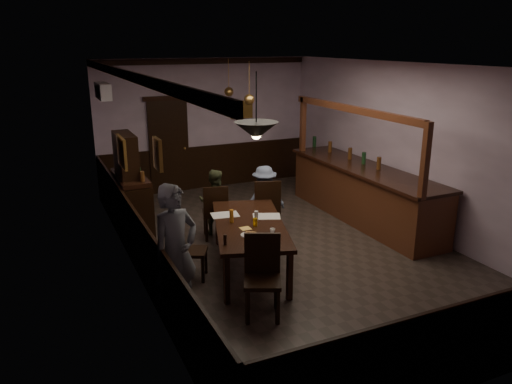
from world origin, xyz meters
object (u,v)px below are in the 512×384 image
soda_can (255,222)px  coffee_cup (273,231)px  person_seated_right (264,199)px  pendant_brass_far (229,92)px  person_standing (176,253)px  person_seated_left (214,202)px  sideboard (131,194)px  bar_counter (363,192)px  pendant_iron (256,131)px  dining_table (249,227)px  pendant_brass_mid (249,100)px  chair_far_left (216,210)px  chair_near (262,272)px  chair_far_right (267,206)px  chair_side (188,247)px

soda_can → coffee_cup: bearing=-78.0°
person_seated_right → pendant_brass_far: 3.00m
person_standing → coffee_cup: bearing=-9.0°
person_seated_left → sideboard: size_ratio=0.66×
person_seated_right → bar_counter: (2.00, -0.23, -0.05)m
bar_counter → pendant_iron: 4.03m
dining_table → pendant_brass_mid: 2.95m
chair_far_left → chair_near: (-0.33, -2.60, 0.03)m
person_seated_left → person_seated_right: person_seated_right is taller
chair_near → chair_far_right: bearing=87.7°
bar_counter → pendant_brass_mid: pendant_brass_mid is taller
chair_side → coffee_cup: 1.27m
dining_table → pendant_iron: 1.78m
person_seated_right → sideboard: (-2.20, 0.95, 0.12)m
dining_table → person_seated_left: (0.03, 1.61, -0.09)m
chair_near → bar_counter: bar_counter is taller
dining_table → sideboard: size_ratio=1.32×
person_seated_right → sideboard: size_ratio=0.67×
chair_near → chair_side: size_ratio=1.17×
chair_far_left → chair_side: size_ratio=1.10×
soda_can → bar_counter: 3.15m
person_standing → chair_near: bearing=-41.9°
chair_far_left → person_seated_right: person_seated_right is taller
coffee_cup → chair_far_right: bearing=84.2°
chair_far_left → person_standing: person_standing is taller
person_seated_right → chair_far_right: bearing=78.4°
chair_near → sideboard: 3.68m
chair_far_right → chair_near: size_ratio=1.01×
chair_near → chair_side: chair_near is taller
person_standing → person_seated_right: size_ratio=1.42×
person_standing → pendant_brass_far: bearing=40.0°
dining_table → coffee_cup: bearing=-79.1°
sideboard → chair_far_right: bearing=-30.0°
chair_side → pendant_iron: 2.10m
chair_side → person_standing: 1.13m
bar_counter → pendant_brass_mid: (-1.89, 1.14, 1.73)m
chair_far_left → person_seated_right: 0.94m
person_seated_left → soda_can: bearing=123.3°
chair_side → person_seated_left: (0.97, 1.52, 0.10)m
soda_can → chair_far_left: bearing=92.8°
chair_far_right → pendant_brass_mid: bearing=-82.1°
pendant_iron → pendant_brass_far: (1.44, 4.57, 0.02)m
chair_side → person_seated_right: bearing=-28.5°
sideboard → bar_counter: (4.20, -1.18, -0.16)m
sideboard → pendant_brass_far: 3.32m
bar_counter → pendant_brass_far: 3.62m
chair_far_left → chair_near: 2.62m
soda_can → pendant_iron: bearing=-113.2°
chair_side → bar_counter: size_ratio=0.23×
chair_far_left → bar_counter: bar_counter is taller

